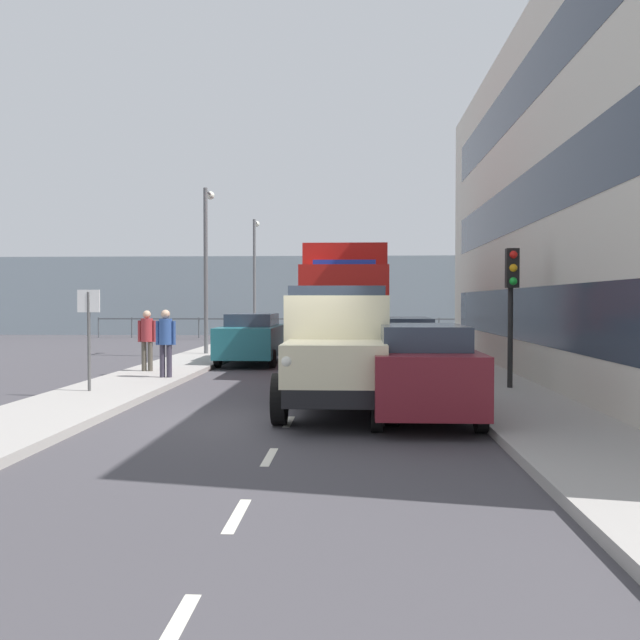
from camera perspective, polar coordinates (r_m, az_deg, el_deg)
ground_plane at (r=21.53m, az=-0.20°, el=-4.16°), size 80.00×80.00×0.00m
sidewalk_left at (r=21.74m, az=11.64°, el=-3.93°), size 2.27×38.11×0.15m
sidewalk_right at (r=22.22m, az=-11.77°, el=-3.82°), size 2.27×38.11×0.15m
road_centreline_markings at (r=19.93m, az=-0.45°, el=-4.60°), size 0.12×32.68×0.01m
sea_horizon at (r=43.47m, az=1.40°, el=2.02°), size 80.00×0.80×5.00m
seawall_railing at (r=39.88m, az=1.26°, el=-0.21°), size 28.08×0.08×1.20m
truck_vintage_cream at (r=13.15m, az=1.45°, el=-2.65°), size 2.17×5.64×2.43m
lorry_cargo_red at (r=22.08m, az=2.14°, el=1.38°), size 2.58×8.20×3.87m
car_maroon_kerbside_near at (r=12.67m, az=8.36°, el=-4.10°), size 1.87×4.41×1.72m
car_grey_kerbside_1 at (r=18.18m, az=6.71°, el=-2.38°), size 1.88×4.57×1.72m
car_teal_oppositeside_0 at (r=23.68m, az=-5.67°, el=-1.47°), size 1.96×4.63×1.72m
pedestrian_in_dark_coat at (r=18.45m, az=-12.68°, el=-1.42°), size 0.53×0.34×1.77m
pedestrian_couple_b at (r=20.25m, az=-14.16°, el=-1.24°), size 0.53×0.34×1.73m
traffic_light_near at (r=16.33m, az=15.61°, el=2.66°), size 0.28×0.41×3.20m
lamp_post_promenade at (r=26.86m, az=-9.39°, el=5.35°), size 0.32×1.14×6.33m
lamp_post_far at (r=38.00m, az=-5.42°, el=4.37°), size 0.32×1.14×6.49m
street_sign at (r=16.08m, az=-18.63°, el=-0.16°), size 0.50×0.07×2.25m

